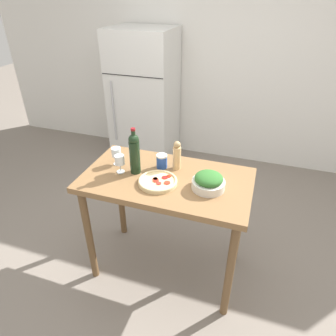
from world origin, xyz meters
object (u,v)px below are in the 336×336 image
salad_bowl (209,182)px  pepper_mill (177,156)px  wine_glass_near (120,161)px  wine_glass_far (116,153)px  homemade_pizza (158,181)px  salt_canister (162,161)px  wine_bottle (135,152)px  refrigerator (144,99)px

salad_bowl → pepper_mill: bearing=146.9°
salad_bowl → wine_glass_near: bearing=-180.0°
wine_glass_far → homemade_pizza: 0.41m
wine_glass_far → pepper_mill: 0.45m
pepper_mill → salt_canister: size_ratio=2.11×
wine_glass_near → salad_bowl: (0.64, 0.00, -0.04)m
salad_bowl → homemade_pizza: size_ratio=0.83×
salt_canister → wine_bottle: bearing=-143.4°
wine_glass_far → refrigerator: bearing=105.7°
refrigerator → salad_bowl: bearing=-56.2°
refrigerator → wine_bottle: refrigerator is taller
homemade_pizza → refrigerator: bearing=115.0°
refrigerator → pepper_mill: bearing=-60.2°
refrigerator → salad_bowl: refrigerator is taller
pepper_mill → salad_bowl: 0.33m
wine_glass_far → homemade_pizza: wine_glass_far is taller
wine_bottle → pepper_mill: size_ratio=1.56×
refrigerator → wine_glass_far: bearing=-74.3°
wine_bottle → salt_canister: (0.16, 0.12, -0.11)m
wine_bottle → wine_glass_near: 0.13m
salad_bowl → salt_canister: bearing=157.9°
wine_bottle → pepper_mill: wine_bottle is taller
wine_bottle → pepper_mill: 0.31m
wine_bottle → salt_canister: wine_bottle is taller
wine_glass_far → pepper_mill: size_ratio=0.61×
wine_glass_far → salt_canister: size_ratio=1.30×
wine_bottle → homemade_pizza: bearing=-24.1°
wine_glass_near → wine_glass_far: size_ratio=1.00×
homemade_pizza → salt_canister: 0.21m
refrigerator → pepper_mill: refrigerator is taller
wine_glass_near → salt_canister: bearing=30.6°
wine_glass_far → salt_canister: (0.34, 0.06, -0.04)m
wine_bottle → wine_glass_far: bearing=162.5°
salt_canister → salad_bowl: bearing=-22.1°
refrigerator → pepper_mill: 1.86m
wine_glass_near → salad_bowl: 0.64m
wine_glass_far → wine_glass_near: bearing=-51.8°
refrigerator → wine_glass_near: refrigerator is taller
wine_bottle → refrigerator: bearing=110.5°
refrigerator → homemade_pizza: size_ratio=6.26×
refrigerator → wine_glass_near: (0.55, -1.78, 0.17)m
refrigerator → salt_canister: size_ratio=15.92×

